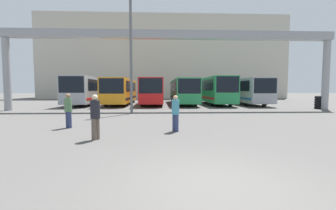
{
  "coord_description": "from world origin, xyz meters",
  "views": [
    {
      "loc": [
        -1.16,
        -4.09,
        1.85
      ],
      "look_at": [
        -0.21,
        17.69,
        0.3
      ],
      "focal_mm": 24.0,
      "sensor_mm": 36.0,
      "label": 1
    }
  ],
  "objects_px": {
    "bus_slot_0": "(90,89)",
    "lamp_post": "(131,51)",
    "bus_slot_1": "(121,90)",
    "pedestrian_mid_left": "(68,110)",
    "bus_slot_4": "(214,89)",
    "bus_slot_5": "(244,90)",
    "bus_slot_3": "(183,90)",
    "pedestrian_mid_right": "(95,116)",
    "pedestrian_near_left": "(175,112)",
    "bus_slot_2": "(152,90)",
    "tire_stack": "(321,102)"
  },
  "relations": [
    {
      "from": "bus_slot_0",
      "to": "lamp_post",
      "type": "xyz_separation_m",
      "value": [
        6.26,
        -10.79,
        2.86
      ]
    },
    {
      "from": "bus_slot_1",
      "to": "pedestrian_mid_left",
      "type": "distance_m",
      "value": 16.5
    },
    {
      "from": "bus_slot_4",
      "to": "bus_slot_5",
      "type": "xyz_separation_m",
      "value": [
        3.77,
        0.05,
        -0.09
      ]
    },
    {
      "from": "bus_slot_1",
      "to": "lamp_post",
      "type": "height_order",
      "value": "lamp_post"
    },
    {
      "from": "bus_slot_3",
      "to": "pedestrian_mid_right",
      "type": "relative_size",
      "value": 7.4
    },
    {
      "from": "bus_slot_1",
      "to": "pedestrian_near_left",
      "type": "height_order",
      "value": "bus_slot_1"
    },
    {
      "from": "bus_slot_0",
      "to": "lamp_post",
      "type": "relative_size",
      "value": 1.38
    },
    {
      "from": "bus_slot_3",
      "to": "pedestrian_near_left",
      "type": "relative_size",
      "value": 7.75
    },
    {
      "from": "bus_slot_2",
      "to": "bus_slot_3",
      "type": "xyz_separation_m",
      "value": [
        3.77,
        0.11,
        -0.02
      ]
    },
    {
      "from": "bus_slot_2",
      "to": "tire_stack",
      "type": "distance_m",
      "value": 17.63
    },
    {
      "from": "pedestrian_mid_left",
      "to": "lamp_post",
      "type": "distance_m",
      "value": 7.57
    },
    {
      "from": "bus_slot_1",
      "to": "bus_slot_2",
      "type": "bearing_deg",
      "value": 7.5
    },
    {
      "from": "bus_slot_0",
      "to": "bus_slot_2",
      "type": "height_order",
      "value": "bus_slot_0"
    },
    {
      "from": "bus_slot_5",
      "to": "bus_slot_0",
      "type": "bearing_deg",
      "value": 178.29
    },
    {
      "from": "bus_slot_4",
      "to": "bus_slot_5",
      "type": "bearing_deg",
      "value": 0.8
    },
    {
      "from": "bus_slot_2",
      "to": "tire_stack",
      "type": "bearing_deg",
      "value": -24.96
    },
    {
      "from": "bus_slot_4",
      "to": "pedestrian_mid_left",
      "type": "xyz_separation_m",
      "value": [
        -11.08,
        -16.3,
        -0.98
      ]
    },
    {
      "from": "bus_slot_2",
      "to": "pedestrian_mid_left",
      "type": "distance_m",
      "value": 17.36
    },
    {
      "from": "bus_slot_0",
      "to": "lamp_post",
      "type": "distance_m",
      "value": 12.79
    },
    {
      "from": "bus_slot_3",
      "to": "pedestrian_mid_right",
      "type": "height_order",
      "value": "bus_slot_3"
    },
    {
      "from": "bus_slot_1",
      "to": "pedestrian_mid_right",
      "type": "xyz_separation_m",
      "value": [
        2.2,
        -19.05,
        -0.85
      ]
    },
    {
      "from": "bus_slot_5",
      "to": "pedestrian_mid_left",
      "type": "bearing_deg",
      "value": -132.24
    },
    {
      "from": "bus_slot_1",
      "to": "tire_stack",
      "type": "distance_m",
      "value": 20.94
    },
    {
      "from": "pedestrian_mid_left",
      "to": "lamp_post",
      "type": "height_order",
      "value": "lamp_post"
    },
    {
      "from": "bus_slot_3",
      "to": "bus_slot_4",
      "type": "xyz_separation_m",
      "value": [
        3.77,
        -0.77,
        0.13
      ]
    },
    {
      "from": "bus_slot_1",
      "to": "bus_slot_3",
      "type": "xyz_separation_m",
      "value": [
        7.54,
        0.6,
        -0.01
      ]
    },
    {
      "from": "bus_slot_2",
      "to": "pedestrian_mid_left",
      "type": "bearing_deg",
      "value": -101.79
    },
    {
      "from": "bus_slot_0",
      "to": "bus_slot_4",
      "type": "xyz_separation_m",
      "value": [
        15.08,
        -0.62,
        0.01
      ]
    },
    {
      "from": "bus_slot_1",
      "to": "bus_slot_4",
      "type": "bearing_deg",
      "value": -0.86
    },
    {
      "from": "bus_slot_5",
      "to": "pedestrian_mid_right",
      "type": "height_order",
      "value": "bus_slot_5"
    },
    {
      "from": "bus_slot_2",
      "to": "lamp_post",
      "type": "bearing_deg",
      "value": -96.74
    },
    {
      "from": "pedestrian_near_left",
      "to": "pedestrian_mid_left",
      "type": "bearing_deg",
      "value": 40.27
    },
    {
      "from": "bus_slot_0",
      "to": "bus_slot_4",
      "type": "bearing_deg",
      "value": -2.34
    },
    {
      "from": "pedestrian_near_left",
      "to": "lamp_post",
      "type": "relative_size",
      "value": 0.18
    },
    {
      "from": "bus_slot_5",
      "to": "bus_slot_2",
      "type": "bearing_deg",
      "value": 176.89
    },
    {
      "from": "tire_stack",
      "to": "bus_slot_2",
      "type": "bearing_deg",
      "value": 155.04
    },
    {
      "from": "bus_slot_0",
      "to": "pedestrian_mid_left",
      "type": "xyz_separation_m",
      "value": [
        4.0,
        -16.92,
        -0.97
      ]
    },
    {
      "from": "bus_slot_4",
      "to": "lamp_post",
      "type": "relative_size",
      "value": 1.23
    },
    {
      "from": "lamp_post",
      "to": "bus_slot_0",
      "type": "bearing_deg",
      "value": 120.13
    },
    {
      "from": "pedestrian_mid_left",
      "to": "bus_slot_0",
      "type": "bearing_deg",
      "value": 137.91
    },
    {
      "from": "bus_slot_1",
      "to": "bus_slot_4",
      "type": "relative_size",
      "value": 1.03
    },
    {
      "from": "bus_slot_4",
      "to": "bus_slot_5",
      "type": "distance_m",
      "value": 3.77
    },
    {
      "from": "pedestrian_mid_right",
      "to": "lamp_post",
      "type": "bearing_deg",
      "value": -151.23
    },
    {
      "from": "bus_slot_0",
      "to": "pedestrian_near_left",
      "type": "xyz_separation_m",
      "value": [
        9.02,
        -18.02,
        -1.0
      ]
    },
    {
      "from": "lamp_post",
      "to": "pedestrian_mid_left",
      "type": "bearing_deg",
      "value": -110.24
    },
    {
      "from": "bus_slot_4",
      "to": "lamp_post",
      "type": "height_order",
      "value": "lamp_post"
    },
    {
      "from": "bus_slot_0",
      "to": "bus_slot_3",
      "type": "relative_size",
      "value": 0.97
    },
    {
      "from": "bus_slot_4",
      "to": "bus_slot_5",
      "type": "relative_size",
      "value": 0.99
    },
    {
      "from": "bus_slot_1",
      "to": "tire_stack",
      "type": "bearing_deg",
      "value": -19.35
    },
    {
      "from": "bus_slot_0",
      "to": "bus_slot_2",
      "type": "bearing_deg",
      "value": 0.39
    }
  ]
}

